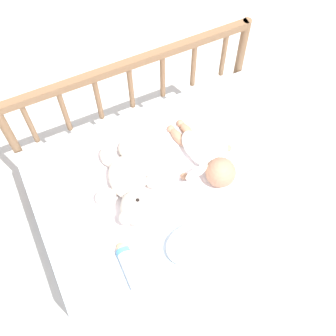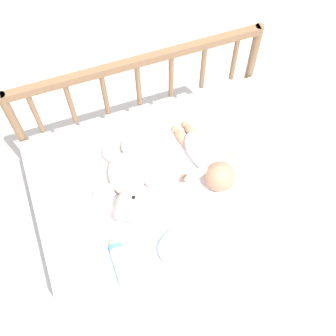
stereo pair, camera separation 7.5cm
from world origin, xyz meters
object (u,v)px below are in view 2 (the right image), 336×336
teddy_bear (130,185)px  small_pillow (186,246)px  baby (208,161)px  baby_bottle (120,261)px

teddy_bear → small_pillow: teddy_bear is taller
baby → small_pillow: bearing=-124.3°
small_pillow → baby_bottle: bearing=173.9°
baby → small_pillow: baby is taller
teddy_bear → baby: teddy_bear is taller
baby → teddy_bear: bearing=-179.3°
small_pillow → baby: bearing=55.7°
teddy_bear → baby_bottle: (-0.12, -0.26, -0.03)m
baby → baby_bottle: bearing=-149.0°
teddy_bear → baby_bottle: teddy_bear is taller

